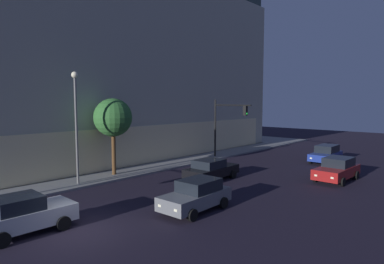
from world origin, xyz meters
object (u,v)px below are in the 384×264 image
(car_black, at_px, (211,169))
(car_grey, at_px, (196,195))
(modern_building, at_px, (80,63))
(car_red, at_px, (337,169))
(sidewalk_tree, at_px, (113,118))
(car_silver, at_px, (24,214))
(car_blue, at_px, (326,154))
(street_lamp_sidewalk, at_px, (76,113))
(traffic_light_far_corner, at_px, (226,119))

(car_black, bearing_deg, car_grey, -147.94)
(modern_building, height_order, car_red, modern_building)
(sidewalk_tree, relative_size, car_black, 1.29)
(car_silver, bearing_deg, modern_building, 55.31)
(sidewalk_tree, relative_size, car_blue, 1.28)
(car_red, bearing_deg, street_lamp_sidewalk, 136.52)
(car_black, distance_m, car_blue, 13.16)
(traffic_light_far_corner, bearing_deg, car_silver, -168.01)
(modern_building, height_order, car_silver, modern_building)
(modern_building, distance_m, car_red, 31.87)
(street_lamp_sidewalk, bearing_deg, car_black, -37.83)
(car_grey, relative_size, car_red, 0.90)
(modern_building, height_order, car_black, modern_building)
(sidewalk_tree, xyz_separation_m, car_black, (3.99, -6.26, -3.69))
(sidewalk_tree, bearing_deg, car_red, -52.94)
(modern_building, relative_size, car_grey, 8.77)
(street_lamp_sidewalk, xyz_separation_m, car_silver, (-5.75, -5.75, -4.07))
(car_black, xyz_separation_m, car_blue, (12.63, -3.70, 0.06))
(car_grey, distance_m, car_red, 12.20)
(traffic_light_far_corner, distance_m, street_lamp_sidewalk, 15.31)
(car_grey, height_order, car_red, car_red)
(sidewalk_tree, height_order, car_grey, sidewalk_tree)
(modern_building, xyz_separation_m, car_black, (-3.17, -23.38, -9.64))
(modern_building, bearing_deg, car_black, -97.72)
(car_red, bearing_deg, car_blue, 25.46)
(street_lamp_sidewalk, relative_size, car_red, 1.63)
(street_lamp_sidewalk, bearing_deg, sidewalk_tree, 9.99)
(car_silver, distance_m, car_black, 13.06)
(traffic_light_far_corner, relative_size, car_blue, 1.27)
(car_silver, bearing_deg, traffic_light_far_corner, 11.99)
(traffic_light_far_corner, distance_m, car_grey, 16.22)
(street_lamp_sidewalk, xyz_separation_m, sidewalk_tree, (3.32, 0.58, -0.44))
(modern_building, relative_size, car_black, 8.11)
(traffic_light_far_corner, xyz_separation_m, street_lamp_sidewalk, (-15.22, 1.29, 0.96))
(car_grey, distance_m, car_blue, 18.46)
(traffic_light_far_corner, distance_m, sidewalk_tree, 12.06)
(modern_building, xyz_separation_m, car_silver, (-16.24, -23.45, -9.58))
(modern_building, xyz_separation_m, street_lamp_sidewalk, (-10.48, -17.70, -5.51))
(car_grey, height_order, car_black, car_grey)
(car_black, relative_size, car_blue, 1.00)
(street_lamp_sidewalk, height_order, car_black, street_lamp_sidewalk)
(traffic_light_far_corner, height_order, car_grey, traffic_light_far_corner)
(car_silver, relative_size, car_black, 0.90)
(street_lamp_sidewalk, bearing_deg, modern_building, 59.37)
(modern_building, xyz_separation_m, car_grey, (-9.00, -27.03, -9.59))
(car_silver, bearing_deg, car_grey, -26.33)
(car_grey, xyz_separation_m, car_black, (5.83, 3.65, -0.05))
(street_lamp_sidewalk, height_order, car_red, street_lamp_sidewalk)
(car_red, distance_m, car_blue, 7.41)
(street_lamp_sidewalk, distance_m, car_blue, 22.41)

